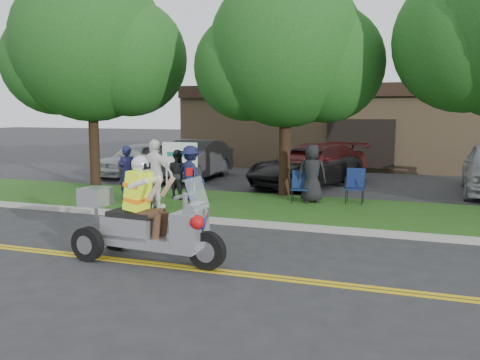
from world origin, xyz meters
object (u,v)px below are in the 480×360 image
(lawn_chair_b, at_px, (355,184))
(parked_car_far_left, at_px, (139,159))
(spectator_adult_left, at_px, (127,173))
(parked_car_left, at_px, (193,160))
(parked_car_mid, at_px, (305,167))
(lawn_chair_a, at_px, (300,185))
(parked_car_right, at_px, (314,164))
(spectator_adult_mid, at_px, (178,174))
(trike_scooter, at_px, (144,225))
(spectator_adult_right, at_px, (155,174))

(lawn_chair_b, bearing_deg, parked_car_far_left, 155.60)
(lawn_chair_b, relative_size, spectator_adult_left, 0.61)
(parked_car_left, distance_m, parked_car_mid, 4.65)
(lawn_chair_a, bearing_deg, parked_car_mid, 92.55)
(lawn_chair_b, height_order, parked_car_right, parked_car_right)
(spectator_adult_mid, bearing_deg, trike_scooter, 129.86)
(spectator_adult_mid, relative_size, spectator_adult_right, 0.79)
(spectator_adult_mid, distance_m, parked_car_mid, 5.36)
(lawn_chair_b, distance_m, parked_car_left, 7.76)
(spectator_adult_left, distance_m, parked_car_right, 7.30)
(lawn_chair_a, distance_m, parked_car_mid, 3.85)
(lawn_chair_b, xyz_separation_m, spectator_adult_left, (-6.50, -1.83, 0.26))
(spectator_adult_left, relative_size, parked_car_right, 0.31)
(parked_car_far_left, distance_m, parked_car_left, 2.84)
(parked_car_far_left, bearing_deg, parked_car_mid, 8.06)
(trike_scooter, relative_size, parked_car_far_left, 0.71)
(spectator_adult_right, relative_size, parked_car_mid, 0.38)
(lawn_chair_a, distance_m, parked_car_far_left, 9.28)
(lawn_chair_a, relative_size, parked_car_far_left, 0.22)
(trike_scooter, bearing_deg, parked_car_mid, 89.86)
(trike_scooter, height_order, parked_car_right, trike_scooter)
(lawn_chair_b, relative_size, parked_car_right, 0.19)
(spectator_adult_right, bearing_deg, parked_car_mid, -107.55)
(parked_car_left, xyz_separation_m, parked_car_mid, (4.64, -0.23, -0.10))
(parked_car_far_left, bearing_deg, spectator_adult_right, -42.48)
(spectator_adult_right, distance_m, parked_car_mid, 6.77)
(spectator_adult_left, distance_m, parked_car_left, 5.47)
(parked_car_left, height_order, parked_car_mid, parked_car_left)
(spectator_adult_mid, relative_size, parked_car_right, 0.28)
(lawn_chair_a, relative_size, parked_car_left, 0.19)
(lawn_chair_b, height_order, spectator_adult_mid, spectator_adult_mid)
(trike_scooter, height_order, spectator_adult_mid, trike_scooter)
(spectator_adult_left, relative_size, spectator_adult_right, 0.87)
(spectator_adult_mid, bearing_deg, spectator_adult_left, 50.31)
(lawn_chair_a, bearing_deg, lawn_chair_b, 6.64)
(spectator_adult_mid, bearing_deg, parked_car_right, -103.38)
(lawn_chair_b, distance_m, parked_car_far_left, 10.50)
(trike_scooter, height_order, spectator_adult_left, trike_scooter)
(lawn_chair_b, bearing_deg, lawn_chair_a, -167.15)
(spectator_adult_left, xyz_separation_m, parked_car_far_left, (-3.15, 5.96, -0.21))
(lawn_chair_b, height_order, parked_car_far_left, parked_car_far_left)
(parked_car_far_left, bearing_deg, lawn_chair_b, -9.50)
(parked_car_mid, bearing_deg, parked_car_left, -160.73)
(spectator_adult_right, xyz_separation_m, parked_car_left, (-1.81, 6.37, -0.26))
(lawn_chair_b, bearing_deg, parked_car_left, 150.90)
(trike_scooter, xyz_separation_m, parked_car_far_left, (-6.63, 10.99, 0.03))
(parked_car_left, bearing_deg, lawn_chair_a, -37.43)
(spectator_adult_left, bearing_deg, trike_scooter, 116.11)
(spectator_adult_left, height_order, parked_car_far_left, spectator_adult_left)
(lawn_chair_b, xyz_separation_m, spectator_adult_right, (-5.05, -2.74, 0.38))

